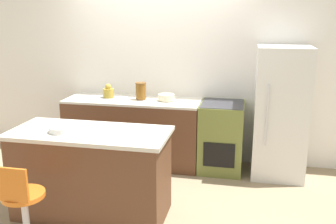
{
  "coord_description": "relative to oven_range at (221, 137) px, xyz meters",
  "views": [
    {
      "loc": [
        1.24,
        -4.46,
        2.05
      ],
      "look_at": [
        0.37,
        -0.39,
        0.96
      ],
      "focal_mm": 40.0,
      "sensor_mm": 36.0,
      "label": 1
    }
  ],
  "objects": [
    {
      "name": "wall_back",
      "position": [
        -0.95,
        0.35,
        0.84
      ],
      "size": [
        8.0,
        0.06,
        2.6
      ],
      "color": "white",
      "rests_on": "ground_plane"
    },
    {
      "name": "canister_jar",
      "position": [
        -1.11,
        0.02,
        0.58
      ],
      "size": [
        0.15,
        0.15,
        0.23
      ],
      "color": "brown",
      "rests_on": "back_counter"
    },
    {
      "name": "kitchen_island",
      "position": [
        -1.22,
        -1.46,
        -0.0
      ],
      "size": [
        1.61,
        0.72,
        0.91
      ],
      "color": "brown",
      "rests_on": "ground_plane"
    },
    {
      "name": "fruit_bowl",
      "position": [
        -1.48,
        -1.54,
        0.48
      ],
      "size": [
        0.26,
        0.26,
        0.06
      ],
      "color": "white",
      "rests_on": "kitchen_island"
    },
    {
      "name": "ground_plane",
      "position": [
        -0.95,
        -0.34,
        -0.46
      ],
      "size": [
        14.0,
        14.0,
        0.0
      ],
      "primitive_type": "plane",
      "color": "#998466"
    },
    {
      "name": "back_counter",
      "position": [
        -1.23,
        0.0,
        -0.0
      ],
      "size": [
        1.86,
        0.64,
        0.92
      ],
      "color": "brown",
      "rests_on": "ground_plane"
    },
    {
      "name": "mixing_bowl",
      "position": [
        -0.75,
        0.02,
        0.5
      ],
      "size": [
        0.22,
        0.22,
        0.08
      ],
      "color": "beige",
      "rests_on": "back_counter"
    },
    {
      "name": "oven_range",
      "position": [
        0.0,
        0.0,
        0.0
      ],
      "size": [
        0.57,
        0.65,
        0.92
      ],
      "color": "olive",
      "rests_on": "ground_plane"
    },
    {
      "name": "refrigerator",
      "position": [
        0.73,
        -0.01,
        0.38
      ],
      "size": [
        0.65,
        0.68,
        1.67
      ],
      "color": "silver",
      "rests_on": "ground_plane"
    },
    {
      "name": "stool_chair",
      "position": [
        -1.55,
        -2.19,
        -0.05
      ],
      "size": [
        0.37,
        0.37,
        0.85
      ],
      "color": "#B7B7BC",
      "rests_on": "ground_plane"
    },
    {
      "name": "kettle",
      "position": [
        -1.58,
        0.02,
        0.54
      ],
      "size": [
        0.15,
        0.15,
        0.19
      ],
      "color": "#B29333",
      "rests_on": "back_counter"
    }
  ]
}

